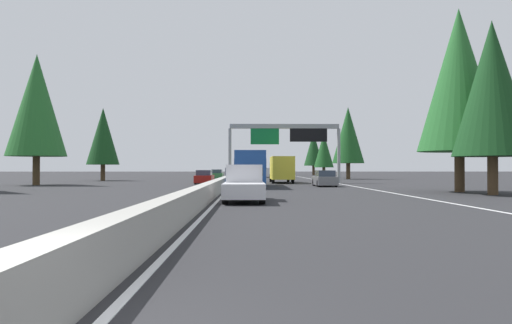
{
  "coord_description": "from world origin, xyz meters",
  "views": [
    {
      "loc": [
        -4.18,
        -1.86,
        1.69
      ],
      "look_at": [
        60.35,
        -2.83,
        2.52
      ],
      "focal_mm": 32.8,
      "sensor_mm": 36.0,
      "label": 1
    }
  ],
  "objects_px": {
    "pickup_far_center": "(244,183)",
    "sedan_near_right": "(274,172)",
    "conifer_right_foreground": "(492,88)",
    "box_truck_mid_left": "(281,169)",
    "bus_near_center": "(250,168)",
    "sedan_mid_right": "(325,179)",
    "conifer_left_mid": "(103,136)",
    "minivan_distant_a": "(268,172)",
    "conifer_right_distant": "(313,149)",
    "oncoming_far": "(204,177)",
    "conifer_right_mid": "(348,135)",
    "oncoming_near": "(217,175)",
    "conifer_right_far": "(324,150)",
    "conifer_right_near": "(459,80)",
    "sign_gantry_overhead": "(286,136)",
    "conifer_left_near": "(37,105)",
    "sedan_far_left": "(247,176)"
  },
  "relations": [
    {
      "from": "minivan_distant_a",
      "to": "conifer_right_mid",
      "type": "xyz_separation_m",
      "value": [
        -11.7,
        -11.75,
        5.76
      ]
    },
    {
      "from": "box_truck_mid_left",
      "to": "sedan_near_right",
      "type": "relative_size",
      "value": 1.93
    },
    {
      "from": "pickup_far_center",
      "to": "sedan_far_left",
      "type": "relative_size",
      "value": 1.27
    },
    {
      "from": "box_truck_mid_left",
      "to": "conifer_left_mid",
      "type": "bearing_deg",
      "value": 67.65
    },
    {
      "from": "minivan_distant_a",
      "to": "conifer_left_near",
      "type": "relative_size",
      "value": 0.39
    },
    {
      "from": "conifer_right_foreground",
      "to": "sedan_near_right",
      "type": "bearing_deg",
      "value": 4.49
    },
    {
      "from": "oncoming_far",
      "to": "pickup_far_center",
      "type": "bearing_deg",
      "value": 9.89
    },
    {
      "from": "bus_near_center",
      "to": "minivan_distant_a",
      "type": "distance_m",
      "value": 40.7
    },
    {
      "from": "oncoming_far",
      "to": "conifer_right_distant",
      "type": "xyz_separation_m",
      "value": [
        59.09,
        -19.86,
        5.52
      ]
    },
    {
      "from": "conifer_right_foreground",
      "to": "box_truck_mid_left",
      "type": "bearing_deg",
      "value": 25.67
    },
    {
      "from": "conifer_right_far",
      "to": "oncoming_near",
      "type": "bearing_deg",
      "value": 127.02
    },
    {
      "from": "sign_gantry_overhead",
      "to": "conifer_left_near",
      "type": "distance_m",
      "value": 26.05
    },
    {
      "from": "bus_near_center",
      "to": "conifer_left_mid",
      "type": "height_order",
      "value": "conifer_left_mid"
    },
    {
      "from": "pickup_far_center",
      "to": "oncoming_near",
      "type": "xyz_separation_m",
      "value": [
        47.3,
        4.63,
        -0.23
      ]
    },
    {
      "from": "sign_gantry_overhead",
      "to": "sedan_far_left",
      "type": "bearing_deg",
      "value": 27.57
    },
    {
      "from": "oncoming_near",
      "to": "conifer_right_foreground",
      "type": "relative_size",
      "value": 0.4
    },
    {
      "from": "conifer_right_distant",
      "to": "conifer_left_near",
      "type": "xyz_separation_m",
      "value": [
        -62.57,
        36.09,
        1.68
      ]
    },
    {
      "from": "pickup_far_center",
      "to": "conifer_right_near",
      "type": "distance_m",
      "value": 18.71
    },
    {
      "from": "pickup_far_center",
      "to": "conifer_right_foreground",
      "type": "distance_m",
      "value": 17.32
    },
    {
      "from": "bus_near_center",
      "to": "sedan_near_right",
      "type": "relative_size",
      "value": 2.61
    },
    {
      "from": "box_truck_mid_left",
      "to": "conifer_right_foreground",
      "type": "height_order",
      "value": "conifer_right_foreground"
    },
    {
      "from": "sign_gantry_overhead",
      "to": "conifer_right_near",
      "type": "xyz_separation_m",
      "value": [
        -19.97,
        -10.65,
        2.61
      ]
    },
    {
      "from": "conifer_right_foreground",
      "to": "conifer_right_near",
      "type": "bearing_deg",
      "value": 7.44
    },
    {
      "from": "minivan_distant_a",
      "to": "sedan_mid_right",
      "type": "relative_size",
      "value": 1.14
    },
    {
      "from": "sedan_far_left",
      "to": "conifer_right_far",
      "type": "height_order",
      "value": "conifer_right_far"
    },
    {
      "from": "pickup_far_center",
      "to": "conifer_left_near",
      "type": "xyz_separation_m",
      "value": [
        22.37,
        20.74,
        6.97
      ]
    },
    {
      "from": "conifer_right_near",
      "to": "conifer_left_mid",
      "type": "relative_size",
      "value": 1.33
    },
    {
      "from": "oncoming_near",
      "to": "conifer_right_far",
      "type": "bearing_deg",
      "value": 127.02
    },
    {
      "from": "sedan_mid_right",
      "to": "conifer_right_near",
      "type": "height_order",
      "value": "conifer_right_near"
    },
    {
      "from": "sign_gantry_overhead",
      "to": "conifer_left_mid",
      "type": "height_order",
      "value": "conifer_left_mid"
    },
    {
      "from": "pickup_far_center",
      "to": "sedan_far_left",
      "type": "bearing_deg",
      "value": -0.04
    },
    {
      "from": "box_truck_mid_left",
      "to": "sedan_mid_right",
      "type": "relative_size",
      "value": 1.93
    },
    {
      "from": "conifer_right_foreground",
      "to": "conifer_right_distant",
      "type": "relative_size",
      "value": 1.08
    },
    {
      "from": "conifer_right_far",
      "to": "pickup_far_center",
      "type": "bearing_deg",
      "value": 167.17
    },
    {
      "from": "conifer_right_mid",
      "to": "conifer_left_near",
      "type": "relative_size",
      "value": 0.85
    },
    {
      "from": "sedan_mid_right",
      "to": "oncoming_near",
      "type": "bearing_deg",
      "value": 22.69
    },
    {
      "from": "oncoming_far",
      "to": "conifer_left_near",
      "type": "xyz_separation_m",
      "value": [
        -3.48,
        16.24,
        7.2
      ]
    },
    {
      "from": "conifer_right_far",
      "to": "bus_near_center",
      "type": "bearing_deg",
      "value": 162.45
    },
    {
      "from": "minivan_distant_a",
      "to": "conifer_right_mid",
      "type": "distance_m",
      "value": 17.55
    },
    {
      "from": "pickup_far_center",
      "to": "sedan_near_right",
      "type": "bearing_deg",
      "value": -3.82
    },
    {
      "from": "conifer_right_foreground",
      "to": "conifer_right_far",
      "type": "bearing_deg",
      "value": 1.59
    },
    {
      "from": "pickup_far_center",
      "to": "conifer_right_mid",
      "type": "xyz_separation_m",
      "value": [
        47.11,
        -15.41,
        5.79
      ]
    },
    {
      "from": "sedan_near_right",
      "to": "sedan_mid_right",
      "type": "relative_size",
      "value": 1.0
    },
    {
      "from": "minivan_distant_a",
      "to": "conifer_right_distant",
      "type": "xyz_separation_m",
      "value": [
        26.13,
        -11.68,
        5.25
      ]
    },
    {
      "from": "sedan_mid_right",
      "to": "conifer_left_near",
      "type": "relative_size",
      "value": 0.34
    },
    {
      "from": "sedan_near_right",
      "to": "sedan_far_left",
      "type": "height_order",
      "value": "same"
    },
    {
      "from": "oncoming_near",
      "to": "conifer_left_mid",
      "type": "distance_m",
      "value": 17.78
    },
    {
      "from": "sign_gantry_overhead",
      "to": "oncoming_near",
      "type": "distance_m",
      "value": 21.29
    },
    {
      "from": "sedan_mid_right",
      "to": "conifer_left_mid",
      "type": "relative_size",
      "value": 0.45
    },
    {
      "from": "oncoming_near",
      "to": "oncoming_far",
      "type": "distance_m",
      "value": 21.46
    }
  ]
}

